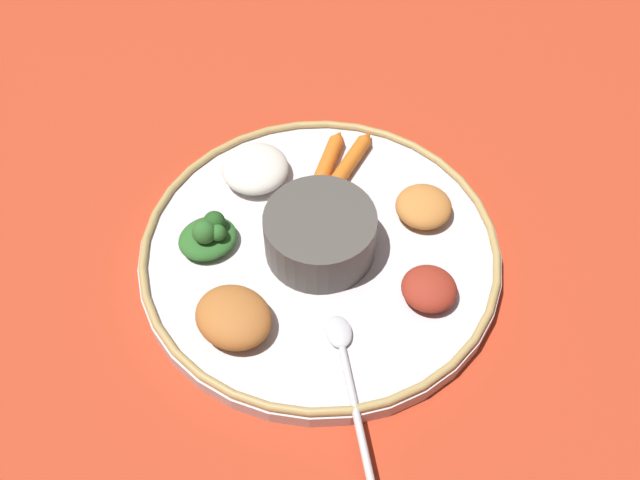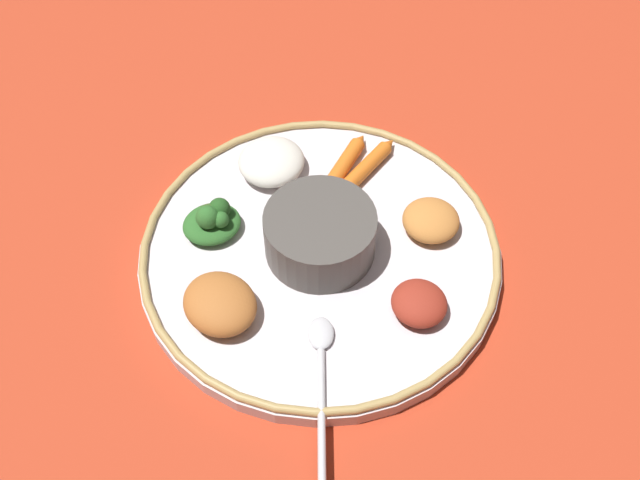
{
  "view_description": "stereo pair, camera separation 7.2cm",
  "coord_description": "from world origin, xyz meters",
  "px_view_note": "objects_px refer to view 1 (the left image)",
  "views": [
    {
      "loc": [
        0.32,
        -0.29,
        0.6
      ],
      "look_at": [
        0.0,
        0.0,
        0.03
      ],
      "focal_mm": 41.03,
      "sensor_mm": 36.0,
      "label": 1
    },
    {
      "loc": [
        0.36,
        -0.23,
        0.6
      ],
      "look_at": [
        0.0,
        0.0,
        0.03
      ],
      "focal_mm": 41.03,
      "sensor_mm": 36.0,
      "label": 2
    }
  ],
  "objects_px": {
    "center_bowl": "(320,233)",
    "greens_pile": "(208,235)",
    "carrot_outer": "(330,156)",
    "carrot_near_spoon": "(351,161)",
    "spoon": "(347,372)"
  },
  "relations": [
    {
      "from": "carrot_near_spoon",
      "to": "carrot_outer",
      "type": "xyz_separation_m",
      "value": [
        -0.02,
        -0.01,
        0.0
      ]
    },
    {
      "from": "greens_pile",
      "to": "carrot_near_spoon",
      "type": "relative_size",
      "value": 0.71
    },
    {
      "from": "carrot_near_spoon",
      "to": "spoon",
      "type": "bearing_deg",
      "value": -44.19
    },
    {
      "from": "carrot_outer",
      "to": "carrot_near_spoon",
      "type": "bearing_deg",
      "value": 31.68
    },
    {
      "from": "greens_pile",
      "to": "carrot_outer",
      "type": "bearing_deg",
      "value": 91.1
    },
    {
      "from": "spoon",
      "to": "greens_pile",
      "type": "distance_m",
      "value": 0.2
    },
    {
      "from": "carrot_outer",
      "to": "center_bowl",
      "type": "bearing_deg",
      "value": -47.37
    },
    {
      "from": "spoon",
      "to": "greens_pile",
      "type": "xyz_separation_m",
      "value": [
        -0.2,
        -0.0,
        0.01
      ]
    },
    {
      "from": "center_bowl",
      "to": "greens_pile",
      "type": "bearing_deg",
      "value": -134.96
    },
    {
      "from": "center_bowl",
      "to": "carrot_outer",
      "type": "height_order",
      "value": "center_bowl"
    },
    {
      "from": "greens_pile",
      "to": "spoon",
      "type": "bearing_deg",
      "value": 1.11
    },
    {
      "from": "greens_pile",
      "to": "carrot_outer",
      "type": "xyz_separation_m",
      "value": [
        -0.0,
        0.17,
        -0.01
      ]
    },
    {
      "from": "spoon",
      "to": "carrot_near_spoon",
      "type": "bearing_deg",
      "value": 135.81
    },
    {
      "from": "center_bowl",
      "to": "carrot_near_spoon",
      "type": "distance_m",
      "value": 0.12
    },
    {
      "from": "greens_pile",
      "to": "carrot_outer",
      "type": "relative_size",
      "value": 0.91
    }
  ]
}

